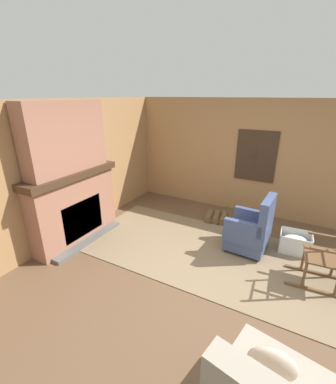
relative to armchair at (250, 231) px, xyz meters
The scene contains 12 objects.
ground_plane 1.17m from the armchair, 109.23° to the right, with size 14.00×14.00×0.00m, color brown.
wood_panel_wall_left 3.25m from the armchair, 160.41° to the right, with size 0.06×5.73×2.36m.
wood_panel_wall_back 1.78m from the armchair, 103.37° to the left, with size 5.73×0.09×2.36m.
fireplace_hearth 2.95m from the armchair, 158.97° to the right, with size 0.57×1.71×1.25m.
chimney_breast 3.28m from the armchair, 159.05° to the right, with size 0.32×1.41×1.09m.
area_rug 0.88m from the armchair, 152.01° to the right, with size 3.91×1.97×0.01m.
armchair is the anchor object (origin of this frame).
rocking_chair 1.09m from the armchair, 19.10° to the right, with size 0.83×0.51×1.20m.
firewood_stack 1.17m from the armchair, 135.80° to the left, with size 0.50×0.51×0.14m.
laundry_basket 0.77m from the armchair, 27.30° to the left, with size 0.50×0.41×0.32m.
oil_lamp_vase 3.27m from the armchair, 153.17° to the right, with size 0.13×0.13×0.22m.
storage_case 3.07m from the armchair, 163.25° to the right, with size 0.15×0.21×0.14m.
Camera 1 is at (0.93, -2.76, 2.42)m, focal length 24.00 mm.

